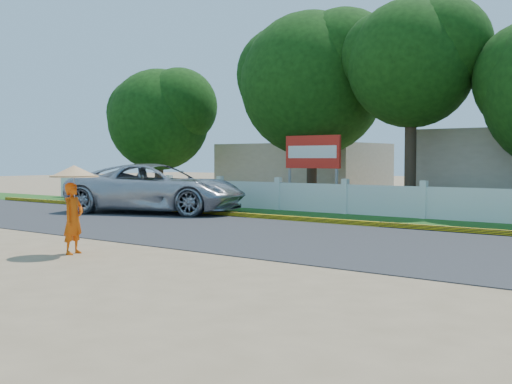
% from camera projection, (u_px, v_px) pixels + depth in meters
% --- Properties ---
extents(ground, '(120.00, 120.00, 0.00)m').
position_uv_depth(ground, '(194.00, 262.00, 12.62)').
color(ground, '#9E8460').
rests_on(ground, ground).
extents(road, '(60.00, 7.00, 0.02)m').
position_uv_depth(road, '(316.00, 239.00, 16.18)').
color(road, '#38383A').
rests_on(road, ground).
extents(grass_verge, '(60.00, 3.50, 0.03)m').
position_uv_depth(grass_verge, '(405.00, 222.00, 20.33)').
color(grass_verge, '#2D601E').
rests_on(grass_verge, ground).
extents(curb, '(40.00, 0.18, 0.16)m').
position_uv_depth(curb, '(381.00, 225.00, 18.98)').
color(curb, yellow).
rests_on(curb, ground).
extents(fence, '(40.00, 0.10, 1.10)m').
position_uv_depth(fence, '(424.00, 203.00, 21.45)').
color(fence, silver).
rests_on(fence, ground).
extents(building_far, '(8.00, 5.00, 2.80)m').
position_uv_depth(building_far, '(303.00, 171.00, 33.67)').
color(building_far, '#B7AD99').
rests_on(building_far, ground).
extents(vehicle, '(7.30, 5.20, 1.85)m').
position_uv_depth(vehicle, '(157.00, 188.00, 23.97)').
color(vehicle, '#AEB0B7').
rests_on(vehicle, ground).
extents(monk_with_parasol, '(1.04, 1.04, 1.90)m').
position_uv_depth(monk_with_parasol, '(74.00, 196.00, 13.61)').
color(monk_with_parasol, '#D5500B').
rests_on(monk_with_parasol, ground).
extents(billboard, '(2.50, 0.13, 2.95)m').
position_uv_depth(billboard, '(313.00, 156.00, 25.35)').
color(billboard, gray).
rests_on(billboard, ground).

